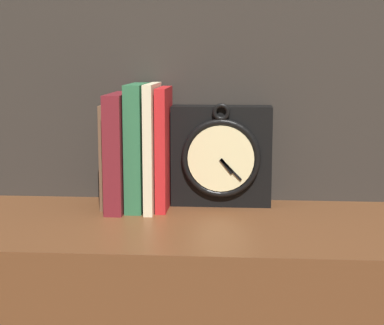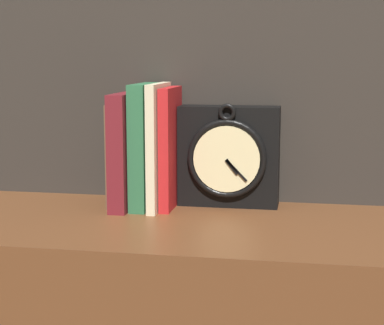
% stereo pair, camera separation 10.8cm
% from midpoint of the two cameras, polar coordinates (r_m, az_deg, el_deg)
% --- Properties ---
extents(clock, '(0.19, 0.07, 0.20)m').
position_cam_midpoint_polar(clock, '(1.21, 5.83, 0.54)').
color(clock, black).
rests_on(clock, bookshelf).
extents(book_slot0_brown, '(0.02, 0.11, 0.19)m').
position_cam_midpoint_polar(book_slot0_brown, '(1.23, -4.16, 0.76)').
color(book_slot0_brown, brown).
rests_on(book_slot0_brown, bookshelf).
extents(book_slot1_maroon, '(0.03, 0.15, 0.21)m').
position_cam_midpoint_polar(book_slot1_maroon, '(1.20, -3.32, 1.07)').
color(book_slot1_maroon, maroon).
rests_on(book_slot1_maroon, bookshelf).
extents(book_slot2_green, '(0.03, 0.14, 0.23)m').
position_cam_midpoint_polar(book_slot2_green, '(1.20, -1.67, 1.49)').
color(book_slot2_green, '#2A653E').
rests_on(book_slot2_green, bookshelf).
extents(book_slot3_cream, '(0.02, 0.14, 0.23)m').
position_cam_midpoint_polar(book_slot3_cream, '(1.19, -0.37, 1.45)').
color(book_slot3_cream, beige).
rests_on(book_slot3_cream, bookshelf).
extents(book_slot4_red, '(0.02, 0.13, 0.22)m').
position_cam_midpoint_polar(book_slot4_red, '(1.20, 0.65, 1.31)').
color(book_slot4_red, red).
rests_on(book_slot4_red, bookshelf).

